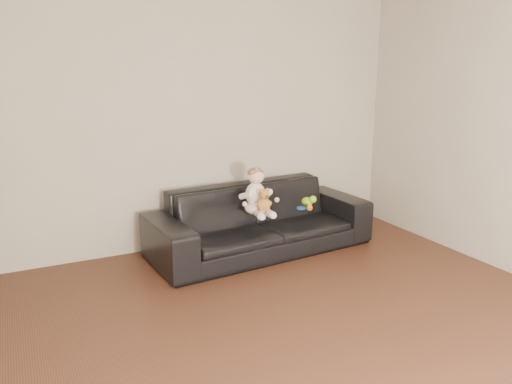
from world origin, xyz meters
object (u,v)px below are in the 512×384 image
toy_green (307,202)px  toy_blue_disc (301,208)px  teddy_bear (264,201)px  toy_rattle (310,208)px  sofa (261,219)px  baby (257,194)px

toy_green → toy_blue_disc: size_ratio=1.39×
teddy_bear → toy_rattle: bearing=-8.4°
toy_green → toy_blue_disc: (-0.11, -0.06, -0.04)m
teddy_bear → toy_green: 0.62m
toy_blue_disc → teddy_bear: bearing=-167.1°
sofa → toy_rattle: bearing=-35.9°
baby → toy_green: size_ratio=3.45×
teddy_bear → toy_blue_disc: size_ratio=2.46×
baby → teddy_bear: size_ratio=1.96×
sofa → teddy_bear: (-0.09, -0.26, 0.27)m
sofa → toy_green: 0.52m
toy_rattle → sofa: bearing=148.7°
toy_rattle → toy_blue_disc: (-0.03, 0.10, -0.02)m
baby → toy_rattle: 0.57m
sofa → baby: bearing=-135.6°
sofa → toy_green: sofa is taller
toy_green → toy_blue_disc: bearing=-150.9°
toy_green → toy_rattle: toy_green is taller
teddy_bear → toy_blue_disc: bearing=3.7°
sofa → toy_green: size_ratio=16.89×
sofa → toy_green: (0.49, -0.09, 0.15)m
sofa → baby: 0.35m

